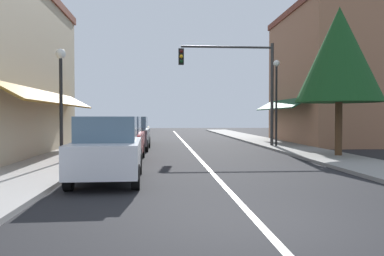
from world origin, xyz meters
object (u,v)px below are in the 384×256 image
(traffic_signal_mast_arm, at_px, (240,76))
(street_lamp_left_near, at_px, (61,86))
(tree_right_near, at_px, (339,55))
(parked_car_second_left, at_px, (121,139))
(parked_car_far_left, at_px, (136,130))
(street_lamp_right_mid, at_px, (276,89))
(parked_car_nearest_left, at_px, (108,149))
(parked_car_third_left, at_px, (132,133))

(traffic_signal_mast_arm, distance_m, street_lamp_left_near, 11.56)
(street_lamp_left_near, xyz_separation_m, tree_right_near, (11.14, 1.93, 1.52))
(parked_car_second_left, bearing_deg, street_lamp_left_near, -146.04)
(parked_car_far_left, height_order, street_lamp_right_mid, street_lamp_right_mid)
(street_lamp_right_mid, bearing_deg, traffic_signal_mast_arm, 162.96)
(street_lamp_right_mid, bearing_deg, parked_car_second_left, -142.39)
(street_lamp_right_mid, height_order, tree_right_near, tree_right_near)
(parked_car_second_left, bearing_deg, traffic_signal_mast_arm, 47.81)
(traffic_signal_mast_arm, relative_size, street_lamp_right_mid, 1.21)
(street_lamp_right_mid, xyz_separation_m, tree_right_near, (1.10, -5.62, 1.08))
(street_lamp_left_near, height_order, street_lamp_right_mid, street_lamp_right_mid)
(traffic_signal_mast_arm, distance_m, tree_right_near, 6.91)
(street_lamp_right_mid, bearing_deg, tree_right_near, -78.93)
(street_lamp_left_near, distance_m, tree_right_near, 11.41)
(parked_car_far_left, height_order, traffic_signal_mast_arm, traffic_signal_mast_arm)
(parked_car_nearest_left, bearing_deg, parked_car_second_left, 90.03)
(parked_car_nearest_left, xyz_separation_m, traffic_signal_mast_arm, (5.99, 11.92, 3.22))
(traffic_signal_mast_arm, bearing_deg, parked_car_far_left, 150.30)
(parked_car_far_left, xyz_separation_m, street_lamp_left_near, (-1.96, -11.65, 2.00))
(parked_car_nearest_left, bearing_deg, traffic_signal_mast_arm, 61.75)
(parked_car_second_left, xyz_separation_m, tree_right_near, (9.16, 0.59, 3.52))
(parked_car_nearest_left, xyz_separation_m, parked_car_far_left, (-0.16, 15.43, 0.00))
(parked_car_third_left, bearing_deg, tree_right_near, -28.25)
(parked_car_second_left, xyz_separation_m, parked_car_third_left, (0.08, 5.60, 0.00))
(parked_car_nearest_left, bearing_deg, parked_car_far_left, 89.03)
(traffic_signal_mast_arm, height_order, tree_right_near, tree_right_near)
(parked_car_nearest_left, xyz_separation_m, parked_car_second_left, (-0.14, 5.13, 0.00))
(parked_car_far_left, relative_size, street_lamp_left_near, 0.99)
(parked_car_third_left, relative_size, parked_car_far_left, 0.99)
(street_lamp_right_mid, bearing_deg, parked_car_third_left, -175.62)
(street_lamp_left_near, bearing_deg, parked_car_third_left, 73.41)
(parked_car_third_left, bearing_deg, street_lamp_right_mid, 5.04)
(parked_car_second_left, bearing_deg, parked_car_nearest_left, -88.52)
(parked_car_nearest_left, relative_size, street_lamp_left_near, 0.99)
(street_lamp_left_near, bearing_deg, traffic_signal_mast_arm, 45.09)
(tree_right_near, bearing_deg, parked_car_far_left, 133.35)
(parked_car_second_left, xyz_separation_m, street_lamp_left_near, (-1.98, -1.34, 2.00))
(parked_car_nearest_left, relative_size, parked_car_far_left, 1.00)
(parked_car_nearest_left, xyz_separation_m, street_lamp_right_mid, (7.91, 11.33, 2.43))
(parked_car_second_left, relative_size, tree_right_near, 0.64)
(street_lamp_right_mid, bearing_deg, parked_car_far_left, 153.09)
(tree_right_near, bearing_deg, parked_car_nearest_left, -147.63)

